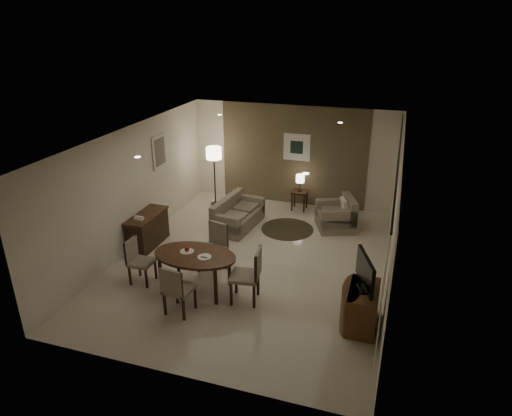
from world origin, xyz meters
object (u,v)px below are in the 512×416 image
(dining_table, at_px, (196,272))
(side_table, at_px, (299,200))
(chair_far, at_px, (212,249))
(sofa, at_px, (238,213))
(tv_cabinet, at_px, (363,307))
(chair_right, at_px, (245,275))
(console_desk, at_px, (148,230))
(floor_lamp, at_px, (215,176))
(armchair, at_px, (336,213))
(chair_left, at_px, (142,262))
(chair_near, at_px, (179,288))

(dining_table, distance_m, side_table, 4.50)
(chair_far, distance_m, sofa, 2.15)
(tv_cabinet, bearing_deg, chair_right, 177.30)
(console_desk, distance_m, side_table, 4.15)
(chair_far, distance_m, floor_lamp, 3.57)
(tv_cabinet, distance_m, floor_lamp, 6.08)
(chair_far, xyz_separation_m, armchair, (2.08, 2.77, -0.10))
(chair_right, height_order, sofa, chair_right)
(armchair, xyz_separation_m, floor_lamp, (-3.37, 0.54, 0.41))
(chair_left, bearing_deg, floor_lamp, 1.93)
(dining_table, bearing_deg, tv_cabinet, -3.11)
(console_desk, relative_size, chair_far, 1.21)
(chair_right, height_order, side_table, chair_right)
(chair_right, xyz_separation_m, floor_lamp, (-2.27, 4.11, 0.29))
(tv_cabinet, xyz_separation_m, side_table, (-2.09, 4.55, -0.09))
(chair_right, distance_m, sofa, 3.17)
(chair_near, distance_m, armchair, 4.73)
(sofa, relative_size, side_table, 2.91)
(chair_right, bearing_deg, dining_table, -101.58)
(console_desk, xyz_separation_m, chair_far, (1.82, -0.60, 0.12))
(console_desk, xyz_separation_m, tv_cabinet, (4.89, -1.50, -0.03))
(armchair, bearing_deg, chair_right, -38.61)
(chair_far, xyz_separation_m, chair_left, (-1.13, -0.81, -0.05))
(console_desk, relative_size, dining_table, 0.76)
(dining_table, relative_size, chair_left, 1.78)
(chair_far, height_order, chair_right, chair_right)
(tv_cabinet, height_order, chair_left, chair_left)
(side_table, relative_size, floor_lamp, 0.33)
(tv_cabinet, relative_size, sofa, 0.59)
(floor_lamp, bearing_deg, chair_far, -68.60)
(console_desk, xyz_separation_m, side_table, (2.80, 3.05, -0.11))
(floor_lamp, bearing_deg, armchair, -9.02)
(dining_table, xyz_separation_m, sofa, (-0.18, 2.87, -0.01))
(floor_lamp, bearing_deg, side_table, 8.64)
(tv_cabinet, relative_size, chair_near, 0.94)
(sofa, distance_m, floor_lamp, 1.66)
(chair_far, bearing_deg, sofa, 110.21)
(chair_far, relative_size, chair_left, 1.11)
(sofa, bearing_deg, armchair, -67.99)
(chair_right, xyz_separation_m, side_table, (0.01, 4.46, -0.26))
(tv_cabinet, height_order, sofa, sofa)
(side_table, xyz_separation_m, floor_lamp, (-2.28, -0.35, 0.55))
(chair_near, relative_size, armchair, 1.07)
(tv_cabinet, relative_size, chair_left, 1.01)
(chair_left, xyz_separation_m, chair_right, (2.10, 0.02, 0.07))
(chair_near, height_order, side_table, chair_near)
(dining_table, height_order, chair_right, chair_right)
(console_desk, height_order, chair_near, chair_near)
(chair_far, bearing_deg, dining_table, -77.93)
(chair_far, bearing_deg, chair_left, -129.53)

